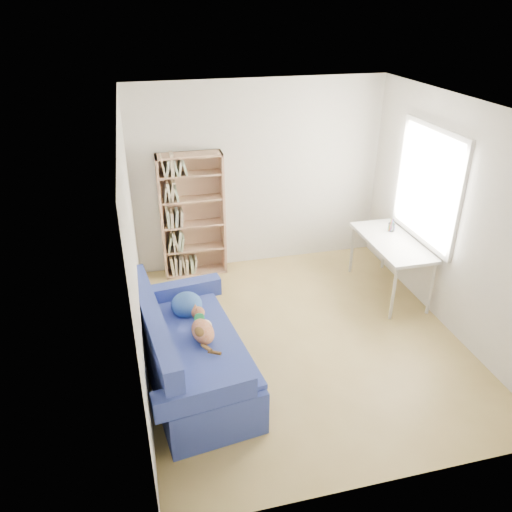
{
  "coord_description": "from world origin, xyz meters",
  "views": [
    {
      "loc": [
        -1.63,
        -4.41,
        3.51
      ],
      "look_at": [
        -0.41,
        0.53,
        0.85
      ],
      "focal_mm": 35.0,
      "sensor_mm": 36.0,
      "label": 1
    }
  ],
  "objects": [
    {
      "name": "pen_cup",
      "position": [
        1.55,
        0.99,
        0.81
      ],
      "size": [
        0.09,
        0.09,
        0.18
      ],
      "color": "white",
      "rests_on": "desk"
    },
    {
      "name": "sofa",
      "position": [
        -1.33,
        -0.4,
        0.35
      ],
      "size": [
        1.12,
        1.97,
        0.92
      ],
      "rotation": [
        0.0,
        0.0,
        0.13
      ],
      "color": "navy",
      "rests_on": "ground"
    },
    {
      "name": "ground",
      "position": [
        0.0,
        0.0,
        0.0
      ],
      "size": [
        4.0,
        4.0,
        0.0
      ],
      "primitive_type": "plane",
      "color": "#A38849",
      "rests_on": "ground"
    },
    {
      "name": "desk",
      "position": [
        1.43,
        0.72,
        0.68
      ],
      "size": [
        0.6,
        1.31,
        0.75
      ],
      "color": "white",
      "rests_on": "ground"
    },
    {
      "name": "bookshelf",
      "position": [
        -0.97,
        1.85,
        0.8
      ],
      "size": [
        0.86,
        0.27,
        1.73
      ],
      "color": "tan",
      "rests_on": "ground"
    },
    {
      "name": "room_shell",
      "position": [
        0.1,
        0.03,
        1.64
      ],
      "size": [
        3.54,
        4.04,
        2.62
      ],
      "color": "silver",
      "rests_on": "ground"
    }
  ]
}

